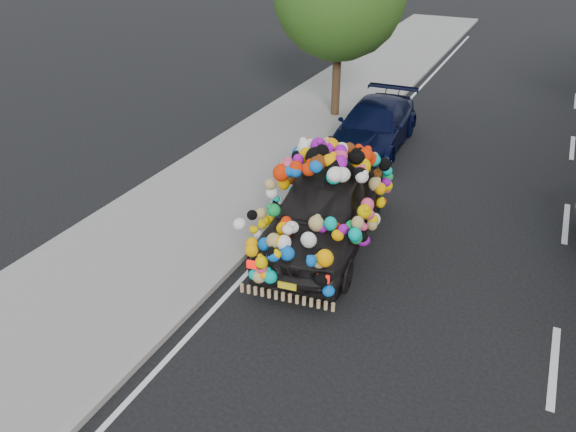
% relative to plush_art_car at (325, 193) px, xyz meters
% --- Properties ---
extents(ground, '(100.00, 100.00, 0.00)m').
position_rel_plush_art_car_xyz_m(ground, '(1.10, -1.89, -1.16)').
color(ground, black).
rests_on(ground, ground).
extents(sidewalk, '(4.00, 60.00, 0.12)m').
position_rel_plush_art_car_xyz_m(sidewalk, '(-3.20, -1.89, -1.10)').
color(sidewalk, gray).
rests_on(sidewalk, ground).
extents(kerb, '(0.15, 60.00, 0.13)m').
position_rel_plush_art_car_xyz_m(kerb, '(-1.25, -1.89, -1.10)').
color(kerb, gray).
rests_on(kerb, ground).
extents(lane_markings, '(6.00, 50.00, 0.01)m').
position_rel_plush_art_car_xyz_m(lane_markings, '(4.70, -1.89, -1.16)').
color(lane_markings, silver).
rests_on(lane_markings, ground).
extents(plush_art_car, '(2.81, 5.15, 2.26)m').
position_rel_plush_art_car_xyz_m(plush_art_car, '(0.00, 0.00, 0.00)').
color(plush_art_car, black).
rests_on(plush_art_car, ground).
extents(navy_sedan, '(2.08, 4.72, 1.35)m').
position_rel_plush_art_car_xyz_m(navy_sedan, '(-0.70, 5.53, -0.49)').
color(navy_sedan, black).
rests_on(navy_sedan, ground).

